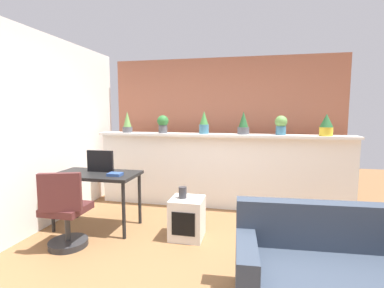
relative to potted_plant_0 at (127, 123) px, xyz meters
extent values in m
plane|color=brown|center=(1.57, -1.95, -1.37)|extent=(12.00, 12.00, 0.00)
cube|color=white|center=(1.57, 0.05, -0.79)|extent=(4.04, 0.16, 1.17)
cube|color=white|center=(1.57, 0.01, -0.18)|extent=(4.04, 0.33, 0.04)
cube|color=#AD664C|center=(1.57, 0.65, -0.12)|extent=(4.04, 0.10, 2.50)
cube|color=white|center=(-0.70, -1.55, -0.07)|extent=(0.12, 4.40, 2.60)
cylinder|color=#4C4C51|center=(0.00, 0.00, -0.11)|extent=(0.16, 0.16, 0.09)
cone|color=#669E4C|center=(0.00, 0.00, 0.06)|extent=(0.13, 0.13, 0.26)
cylinder|color=#4C4C51|center=(0.63, -0.02, -0.10)|extent=(0.14, 0.14, 0.13)
sphere|color=#2D7033|center=(0.63, -0.02, 0.04)|extent=(0.19, 0.19, 0.19)
cylinder|color=#386B84|center=(1.31, 0.02, -0.09)|extent=(0.15, 0.15, 0.15)
cone|color=#3D843D|center=(1.31, 0.02, 0.09)|extent=(0.14, 0.14, 0.21)
cylinder|color=#4C4C51|center=(1.93, 0.03, -0.11)|extent=(0.18, 0.18, 0.11)
cone|color=#235B2D|center=(1.93, 0.03, 0.07)|extent=(0.15, 0.15, 0.24)
cylinder|color=#386B84|center=(2.49, 0.03, -0.10)|extent=(0.15, 0.15, 0.13)
sphere|color=#669E4C|center=(2.49, 0.03, 0.04)|extent=(0.18, 0.18, 0.18)
cylinder|color=gold|center=(3.11, -0.03, -0.10)|extent=(0.18, 0.18, 0.13)
cone|color=#235B2D|center=(3.11, -0.03, 0.06)|extent=(0.19, 0.19, 0.19)
cylinder|color=black|center=(-0.45, -1.36, -1.02)|extent=(0.04, 0.04, 0.71)
cylinder|color=black|center=(0.55, -1.36, -1.02)|extent=(0.04, 0.04, 0.71)
cylinder|color=black|center=(-0.45, -0.86, -1.02)|extent=(0.04, 0.04, 0.71)
cylinder|color=black|center=(0.55, -0.86, -1.02)|extent=(0.04, 0.04, 0.71)
cube|color=black|center=(0.05, -1.11, -0.64)|extent=(1.10, 0.60, 0.04)
cube|color=black|center=(0.07, -1.03, -0.48)|extent=(0.37, 0.04, 0.29)
cylinder|color=#262628|center=(0.00, -1.68, -1.34)|extent=(0.44, 0.44, 0.07)
cylinder|color=#333333|center=(0.00, -1.68, -1.13)|extent=(0.06, 0.06, 0.34)
cube|color=#4C2323|center=(0.00, -1.68, -0.92)|extent=(0.44, 0.44, 0.08)
cube|color=#4C2323|center=(0.06, -1.86, -0.67)|extent=(0.44, 0.21, 0.42)
cube|color=silver|center=(1.30, -1.15, -1.12)|extent=(0.40, 0.40, 0.50)
cube|color=black|center=(1.30, -1.34, -1.12)|extent=(0.28, 0.04, 0.28)
cylinder|color=#2D2D33|center=(1.25, -1.15, -0.80)|extent=(0.10, 0.10, 0.14)
cube|color=#2D4C8C|center=(0.37, -1.20, -0.60)|extent=(0.17, 0.14, 0.04)
cube|color=#333D4C|center=(2.73, -1.96, -0.77)|extent=(1.57, 0.25, 0.40)
cube|color=#333D4C|center=(2.05, -2.30, -0.89)|extent=(0.21, 0.77, 0.16)
camera|label=1|loc=(2.09, -4.48, 0.19)|focal=26.73mm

